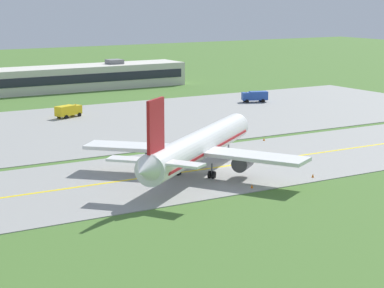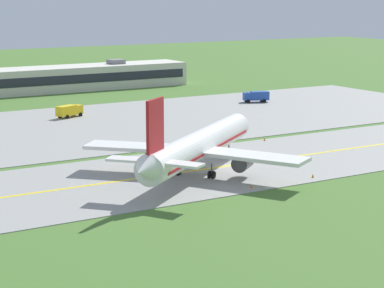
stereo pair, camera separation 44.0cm
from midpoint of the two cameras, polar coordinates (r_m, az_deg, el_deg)
name	(u,v)px [view 1 (the left image)]	position (r m, az deg, el deg)	size (l,w,h in m)	color
ground_plane	(231,166)	(111.08, 2.85, -1.69)	(500.00, 500.00, 0.00)	#47702D
taxiway_strip	(231,166)	(111.07, 2.85, -1.67)	(240.00, 28.00, 0.10)	gray
apron_pad	(155,120)	(151.43, -2.96, 1.84)	(140.00, 52.00, 0.10)	gray
taxiway_centreline	(231,165)	(111.06, 2.85, -1.64)	(220.00, 0.60, 0.01)	yellow
airplane_lead	(198,146)	(104.76, 0.35, -0.16)	(33.61, 29.15, 12.70)	white
service_truck_baggage	(68,110)	(156.03, -9.49, 2.54)	(6.33, 4.20, 2.60)	yellow
service_truck_fuel	(255,96)	(176.51, 4.75, 3.67)	(6.34, 4.05, 2.60)	#264CA5
terminal_building	(72,78)	(201.61, -9.21, 4.99)	(63.17, 11.75, 7.53)	beige
traffic_cone_near_edge	(252,186)	(98.41, 4.46, -3.25)	(0.44, 0.44, 0.60)	orange
traffic_cone_mid_edge	(313,176)	(105.03, 9.08, -2.42)	(0.44, 0.44, 0.60)	orange
traffic_cone_far_edge	(264,139)	(130.16, 5.42, 0.35)	(0.44, 0.44, 0.60)	orange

